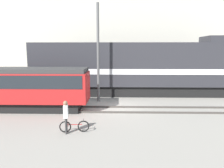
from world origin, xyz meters
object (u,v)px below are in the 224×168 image
bicycle (74,126)px  utility_pole_left (98,54)px  freight_locomotive (134,68)px  streetcar (21,86)px  person (66,114)px

bicycle → utility_pole_left: bearing=84.4°
freight_locomotive → streetcar: size_ratio=1.99×
bicycle → utility_pole_left: utility_pole_left is taller
freight_locomotive → utility_pole_left: (-3.26, -2.82, 1.44)m
streetcar → person: (4.29, -4.50, -0.68)m
streetcar → utility_pole_left: utility_pole_left is taller
utility_pole_left → person: bearing=-98.5°
streetcar → bicycle: 6.52m
freight_locomotive → bicycle: bearing=-111.7°
bicycle → person: size_ratio=0.90×
freight_locomotive → bicycle: (-3.96, -9.94, -2.32)m
freight_locomotive → utility_pole_left: utility_pole_left is taller
bicycle → freight_locomotive: bearing=68.3°
streetcar → utility_pole_left: (5.39, 2.82, 2.31)m
person → freight_locomotive: bearing=66.7°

